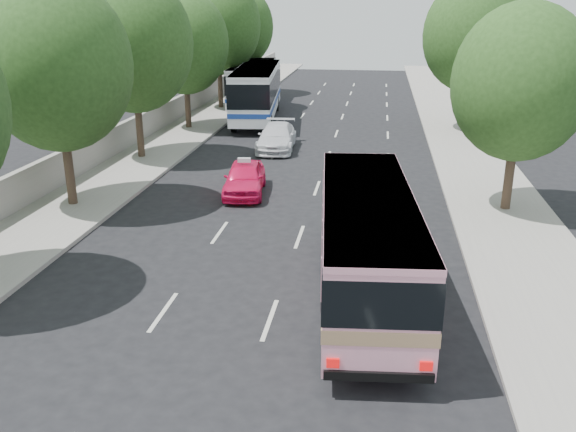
% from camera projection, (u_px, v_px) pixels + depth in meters
% --- Properties ---
extents(ground, '(120.00, 120.00, 0.00)m').
position_uv_depth(ground, '(248.00, 284.00, 17.90)').
color(ground, black).
rests_on(ground, ground).
extents(sidewalk_left, '(4.00, 90.00, 0.15)m').
position_uv_depth(sidewalk_left, '(181.00, 134.00, 37.71)').
color(sidewalk_left, '#9E998E').
rests_on(sidewalk_left, ground).
extents(sidewalk_right, '(4.00, 90.00, 0.12)m').
position_uv_depth(sidewalk_right, '(463.00, 143.00, 35.36)').
color(sidewalk_right, '#9E998E').
rests_on(sidewalk_right, ground).
extents(low_wall, '(0.30, 90.00, 1.50)m').
position_uv_depth(low_wall, '(152.00, 120.00, 37.68)').
color(low_wall, '#9E998E').
rests_on(low_wall, sidewalk_left).
extents(tree_left_b, '(5.70, 5.70, 8.88)m').
position_uv_depth(tree_left_b, '(57.00, 59.00, 22.68)').
color(tree_left_b, '#38281E').
rests_on(tree_left_b, ground).
extents(tree_left_c, '(6.00, 6.00, 9.35)m').
position_uv_depth(tree_left_c, '(133.00, 38.00, 30.06)').
color(tree_left_c, '#38281E').
rests_on(tree_left_c, ground).
extents(tree_left_d, '(5.52, 5.52, 8.60)m').
position_uv_depth(tree_left_d, '(185.00, 39.00, 37.67)').
color(tree_left_d, '#38281E').
rests_on(tree_left_d, ground).
extents(tree_left_e, '(6.30, 6.30, 9.82)m').
position_uv_depth(tree_left_e, '(219.00, 22.00, 44.86)').
color(tree_left_e, '#38281E').
rests_on(tree_left_e, ground).
extents(tree_left_f, '(5.88, 5.88, 9.16)m').
position_uv_depth(tree_left_f, '(240.00, 24.00, 52.49)').
color(tree_left_f, '#38281E').
rests_on(tree_left_f, ground).
extents(tree_right_near, '(5.10, 5.10, 7.95)m').
position_uv_depth(tree_right_near, '(524.00, 78.00, 22.37)').
color(tree_right_near, '#38281E').
rests_on(tree_right_near, ground).
extents(tree_right_far, '(6.00, 6.00, 9.35)m').
position_uv_depth(tree_right_far, '(474.00, 31.00, 36.94)').
color(tree_right_far, '#38281E').
rests_on(tree_right_far, ground).
extents(pink_bus, '(3.22, 9.62, 3.01)m').
position_uv_depth(pink_bus, '(367.00, 235.00, 16.48)').
color(pink_bus, pink).
rests_on(pink_bus, ground).
extents(pink_taxi, '(2.12, 4.26, 1.40)m').
position_uv_depth(pink_taxi, '(245.00, 178.00, 26.12)').
color(pink_taxi, '#EF1455').
rests_on(pink_taxi, ground).
extents(white_pickup, '(2.26, 4.96, 1.41)m').
position_uv_depth(white_pickup, '(277.00, 137.00, 33.96)').
color(white_pickup, silver).
rests_on(white_pickup, ground).
extents(tour_coach_front, '(3.88, 12.26, 3.61)m').
position_uv_depth(tour_coach_front, '(257.00, 89.00, 41.98)').
color(tour_coach_front, white).
rests_on(tour_coach_front, ground).
extents(tour_coach_rear, '(2.87, 11.08, 3.29)m').
position_uv_depth(tour_coach_rear, '(253.00, 81.00, 47.75)').
color(tour_coach_rear, white).
rests_on(tour_coach_rear, ground).
extents(taxi_roof_sign, '(0.57, 0.24, 0.18)m').
position_uv_depth(taxi_roof_sign, '(244.00, 160.00, 25.86)').
color(taxi_roof_sign, silver).
rests_on(taxi_roof_sign, pink_taxi).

